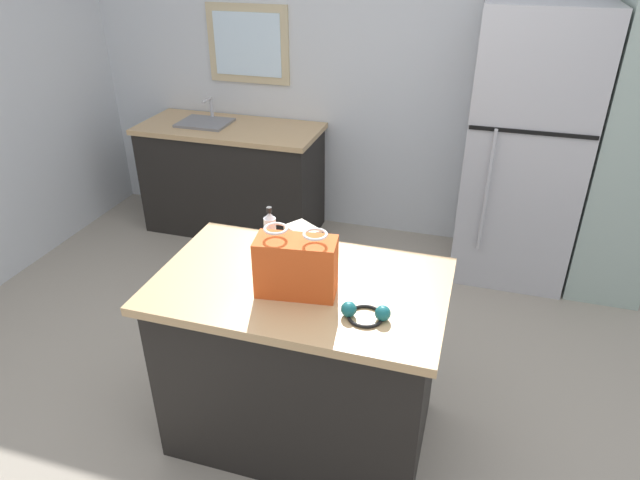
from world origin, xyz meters
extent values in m
plane|color=#9E9384|center=(0.00, 0.00, 0.00)|extent=(6.18, 6.18, 0.00)
cube|color=silver|center=(0.00, 2.24, 1.37)|extent=(5.15, 0.10, 2.73)
cube|color=#CCB78C|center=(-1.20, 2.18, 1.47)|extent=(0.68, 0.04, 0.60)
cube|color=white|center=(-1.20, 2.16, 1.47)|extent=(0.56, 0.02, 0.48)
cube|color=black|center=(0.00, -0.13, 0.43)|extent=(1.21, 0.72, 0.86)
cube|color=tan|center=(0.00, -0.13, 0.88)|extent=(1.29, 0.80, 0.04)
cube|color=#B7B7BC|center=(0.97, 1.82, 0.95)|extent=(0.77, 0.68, 1.89)
cube|color=black|center=(0.97, 1.48, 1.17)|extent=(0.76, 0.01, 0.02)
cylinder|color=#B7B7BC|center=(0.75, 1.45, 0.76)|extent=(0.02, 0.02, 0.85)
cube|color=#9EB2A8|center=(1.61, 1.82, 1.05)|extent=(0.48, 0.64, 2.10)
cube|color=black|center=(-1.27, 1.85, 0.43)|extent=(1.41, 0.61, 0.86)
cube|color=tan|center=(-1.27, 1.85, 0.88)|extent=(1.45, 0.65, 0.04)
cube|color=slate|center=(-1.48, 1.85, 0.85)|extent=(0.40, 0.32, 0.14)
cylinder|color=#B7B7BC|center=(-1.48, 1.99, 0.99)|extent=(0.03, 0.03, 0.18)
cylinder|color=#B7B7BC|center=(-1.48, 1.92, 1.07)|extent=(0.02, 0.14, 0.02)
cube|color=#DB511E|center=(0.01, -0.21, 1.03)|extent=(0.35, 0.20, 0.25)
torus|color=white|center=(-0.07, -0.21, 1.20)|extent=(0.11, 0.11, 0.01)
torus|color=white|center=(0.10, -0.21, 1.20)|extent=(0.11, 0.11, 0.01)
cube|color=beige|center=(-0.07, 0.12, 0.97)|extent=(0.19, 0.18, 0.13)
cylinder|color=white|center=(-0.19, 0.01, 1.01)|extent=(0.06, 0.06, 0.22)
cone|color=white|center=(-0.19, 0.01, 1.14)|extent=(0.05, 0.05, 0.03)
cylinder|color=black|center=(-0.19, 0.01, 1.16)|extent=(0.03, 0.03, 0.02)
torus|color=black|center=(0.33, -0.30, 0.91)|extent=(0.16, 0.16, 0.01)
sphere|color=#19666B|center=(0.27, -0.31, 0.94)|extent=(0.06, 0.06, 0.06)
sphere|color=#19666B|center=(0.40, -0.30, 0.94)|extent=(0.06, 0.06, 0.06)
camera|label=1|loc=(0.68, -2.09, 2.26)|focal=31.50mm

